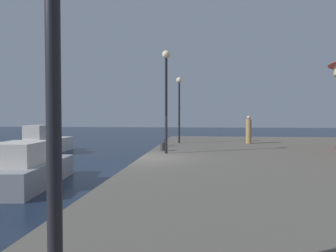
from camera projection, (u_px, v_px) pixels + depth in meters
The scene contains 8 objects.
ground_plane at pixel (141, 177), 11.89m from camera, with size 120.00×120.00×0.00m, color #162338.
motorboat_white at pixel (46, 142), 19.89m from camera, with size 1.79×4.26×1.92m.
motorboat_grey at pixel (25, 169), 10.25m from camera, with size 2.48×4.62×1.58m.
lamp_post_mid_promenade at pixel (166, 84), 13.02m from camera, with size 0.36×0.36×4.61m.
lamp_post_far_end at pixel (179, 98), 18.36m from camera, with size 0.36×0.36×4.15m.
bollard_south at pixel (163, 147), 14.09m from camera, with size 0.24×0.24×0.40m, color #2D2D33.
bollard_north at pixel (165, 143), 16.40m from camera, with size 0.24×0.24×0.40m, color #2D2D33.
person_far_corner at pixel (249, 130), 18.10m from camera, with size 0.34×0.34×1.74m.
Camera 1 is at (2.36, -11.64, 2.41)m, focal length 31.13 mm.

